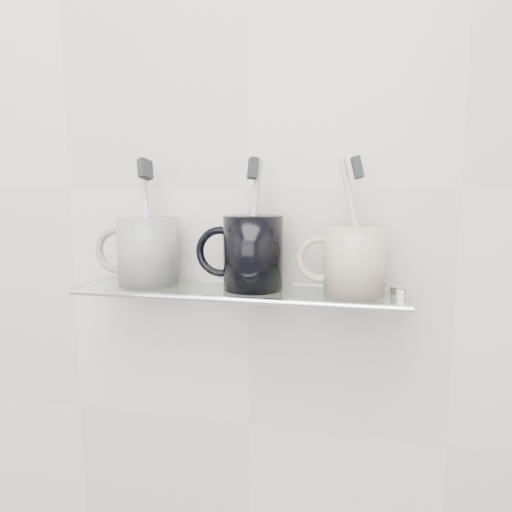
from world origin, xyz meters
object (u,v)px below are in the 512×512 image
(shelf_glass, at_px, (239,292))
(mug_right, at_px, (355,260))
(mug_center, at_px, (253,253))
(mug_left, at_px, (148,251))

(shelf_glass, height_order, mug_right, mug_right)
(mug_center, relative_size, mug_right, 1.13)
(shelf_glass, distance_m, mug_center, 0.06)
(mug_left, xyz_separation_m, mug_center, (0.17, 0.00, 0.00))
(shelf_glass, relative_size, mug_center, 4.51)
(mug_left, height_order, mug_center, mug_center)
(shelf_glass, height_order, mug_center, mug_center)
(mug_center, bearing_deg, mug_right, 23.08)
(mug_left, relative_size, mug_right, 1.07)
(mug_center, height_order, mug_right, mug_center)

